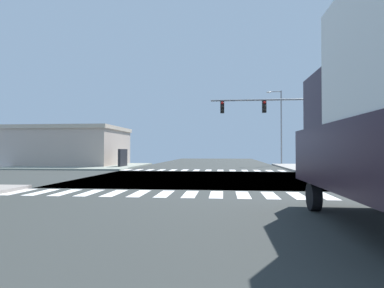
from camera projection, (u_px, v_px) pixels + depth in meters
The scene contains 8 objects.
ground at pixel (199, 178), 19.52m from camera, with size 90.00×90.00×0.05m.
sidewalk_corner_ne at pixel (346, 167), 30.18m from camera, with size 12.00×12.00×0.14m.
sidewalk_corner_nw at pixel (82, 166), 32.75m from camera, with size 12.00×12.00×0.14m.
crosswalk_near at pixel (177, 194), 12.29m from camera, with size 13.50×2.00×0.01m.
crosswalk_far at pixel (203, 170), 26.81m from camera, with size 13.50×2.00×0.01m.
traffic_signal_mast at pixel (269, 114), 26.12m from camera, with size 8.06×0.55×6.22m.
street_lamp at pixel (279, 121), 36.81m from camera, with size 1.78×0.32×8.56m.
bank_building at pixel (53, 146), 35.11m from camera, with size 16.63×8.77×4.20m.
Camera 1 is at (1.53, -19.51, 1.69)m, focal length 29.92 mm.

